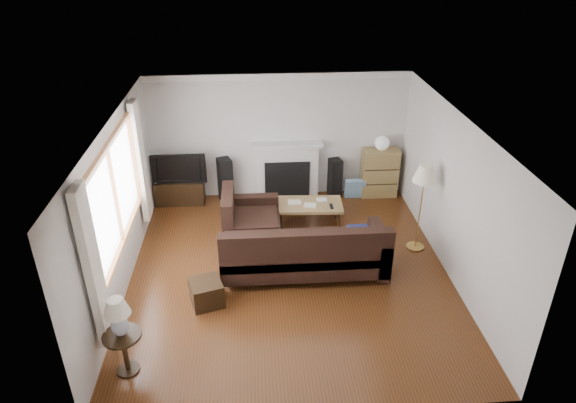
{
  "coord_description": "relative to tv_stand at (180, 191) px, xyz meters",
  "views": [
    {
      "loc": [
        -0.51,
        -6.71,
        4.84
      ],
      "look_at": [
        0.0,
        0.3,
        1.1
      ],
      "focal_mm": 32.0,
      "sensor_mm": 36.0,
      "label": 1
    }
  ],
  "objects": [
    {
      "name": "coffee_table",
      "position": [
        2.46,
        -1.1,
        -0.01
      ],
      "size": [
        1.21,
        0.71,
        0.46
      ],
      "primitive_type": "cube",
      "rotation": [
        0.0,
        0.0,
        -0.05
      ],
      "color": "olive",
      "rests_on": "ground"
    },
    {
      "name": "speaker_right",
      "position": [
        3.11,
        0.05,
        0.16
      ],
      "size": [
        0.28,
        0.32,
        0.8
      ],
      "primitive_type": "cube",
      "rotation": [
        0.0,
        0.0,
        0.25
      ],
      "color": "black",
      "rests_on": "ground"
    },
    {
      "name": "globe_lamp",
      "position": [
        4.0,
        0.03,
        0.89
      ],
      "size": [
        0.28,
        0.28,
        0.28
      ],
      "primitive_type": "sphere",
      "color": "white",
      "rests_on": "bookshelf"
    },
    {
      "name": "curtain_far",
      "position": [
        -0.41,
        -1.18,
        1.16
      ],
      "size": [
        0.1,
        0.35,
        2.1
      ],
      "primitive_type": "cube",
      "color": "white",
      "rests_on": "room"
    },
    {
      "name": "side_table",
      "position": [
        -0.16,
        -4.44,
        0.05
      ],
      "size": [
        0.46,
        0.46,
        0.58
      ],
      "primitive_type": "cube",
      "color": "black",
      "rests_on": "ground"
    },
    {
      "name": "television",
      "position": [
        0.04,
        0.0,
        0.54
      ],
      "size": [
        1.04,
        0.14,
        0.6
      ],
      "primitive_type": "imported",
      "color": "black",
      "rests_on": "tv_stand"
    },
    {
      "name": "window",
      "position": [
        -0.46,
        -2.7,
        1.31
      ],
      "size": [
        0.12,
        2.74,
        1.54
      ],
      "primitive_type": "cube",
      "color": "#905B35",
      "rests_on": "room"
    },
    {
      "name": "tv_stand",
      "position": [
        0.0,
        0.0,
        0.0
      ],
      "size": [
        0.96,
        0.43,
        0.48
      ],
      "primitive_type": "cube",
      "color": "black",
      "rests_on": "ground"
    },
    {
      "name": "bookshelf",
      "position": [
        4.0,
        0.03,
        0.26
      ],
      "size": [
        0.72,
        0.34,
        0.99
      ],
      "primitive_type": "cube",
      "color": "olive",
      "rests_on": "ground"
    },
    {
      "name": "table_lamp",
      "position": [
        -0.16,
        -4.44,
        0.6
      ],
      "size": [
        0.32,
        0.32,
        0.52
      ],
      "primitive_type": "cube",
      "color": "silver",
      "rests_on": "side_table"
    },
    {
      "name": "room",
      "position": [
        1.99,
        -2.5,
        1.01
      ],
      "size": [
        5.1,
        5.6,
        2.54
      ],
      "color": "#4F2911",
      "rests_on": "ground"
    },
    {
      "name": "sectional_sofa",
      "position": [
        2.21,
        -2.54,
        0.21
      ],
      "size": [
        2.79,
        2.04,
        0.9
      ],
      "primitive_type": "cube",
      "color": "black",
      "rests_on": "ground"
    },
    {
      "name": "floor_lamp",
      "position": [
        4.2,
        -1.97,
        0.54
      ],
      "size": [
        0.52,
        0.52,
        1.55
      ],
      "primitive_type": "cube",
      "rotation": [
        0.0,
        0.0,
        -0.38
      ],
      "color": "#B58B3E",
      "rests_on": "ground"
    },
    {
      "name": "fireplace",
      "position": [
        2.14,
        0.14,
        0.34
      ],
      "size": [
        1.4,
        0.26,
        1.15
      ],
      "primitive_type": "cube",
      "color": "white",
      "rests_on": "room"
    },
    {
      "name": "speaker_left",
      "position": [
        0.91,
        0.04,
        0.2
      ],
      "size": [
        0.33,
        0.36,
        0.89
      ],
      "primitive_type": "cube",
      "rotation": [
        0.0,
        0.0,
        0.35
      ],
      "color": "black",
      "rests_on": "ground"
    },
    {
      "name": "curtain_near",
      "position": [
        -0.41,
        -4.22,
        1.16
      ],
      "size": [
        0.1,
        0.35,
        2.1
      ],
      "primitive_type": "cube",
      "color": "white",
      "rests_on": "room"
    },
    {
      "name": "footstool",
      "position": [
        0.73,
        -3.21,
        -0.05
      ],
      "size": [
        0.55,
        0.55,
        0.37
      ],
      "primitive_type": "cube",
      "rotation": [
        0.0,
        0.0,
        0.3
      ],
      "color": "black",
      "rests_on": "ground"
    }
  ]
}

